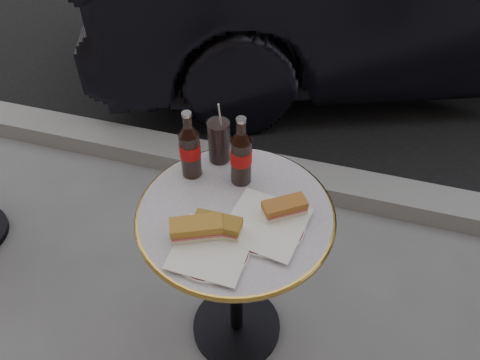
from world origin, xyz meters
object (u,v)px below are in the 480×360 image
(plate_left, at_px, (211,250))
(cola_bottle_right, at_px, (241,151))
(cola_bottle_left, at_px, (189,144))
(plate_right, at_px, (266,225))
(cola_glass, at_px, (219,141))
(bistro_table, at_px, (236,278))

(plate_left, distance_m, cola_bottle_right, 0.33)
(cola_bottle_left, bearing_deg, plate_right, -28.27)
(plate_right, xyz_separation_m, cola_glass, (-0.23, 0.25, 0.07))
(cola_bottle_left, relative_size, cola_bottle_right, 0.99)
(bistro_table, relative_size, plate_right, 3.10)
(plate_left, height_order, cola_bottle_right, cola_bottle_right)
(plate_right, bearing_deg, cola_glass, 131.97)
(plate_left, relative_size, cola_bottle_left, 0.89)
(bistro_table, height_order, cola_bottle_right, cola_bottle_right)
(bistro_table, distance_m, cola_glass, 0.51)
(plate_right, xyz_separation_m, cola_bottle_right, (-0.13, 0.17, 0.12))
(plate_right, relative_size, cola_bottle_right, 0.93)
(cola_bottle_right, distance_m, cola_glass, 0.14)
(plate_right, height_order, cola_bottle_left, cola_bottle_left)
(plate_left, bearing_deg, plate_right, 46.42)
(plate_right, distance_m, cola_glass, 0.35)
(cola_glass, bearing_deg, cola_bottle_left, -124.60)
(plate_left, relative_size, cola_bottle_right, 0.88)
(cola_bottle_left, bearing_deg, cola_glass, 55.40)
(bistro_table, distance_m, plate_left, 0.41)
(bistro_table, height_order, cola_bottle_left, cola_bottle_left)
(cola_bottle_left, relative_size, cola_glass, 1.59)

